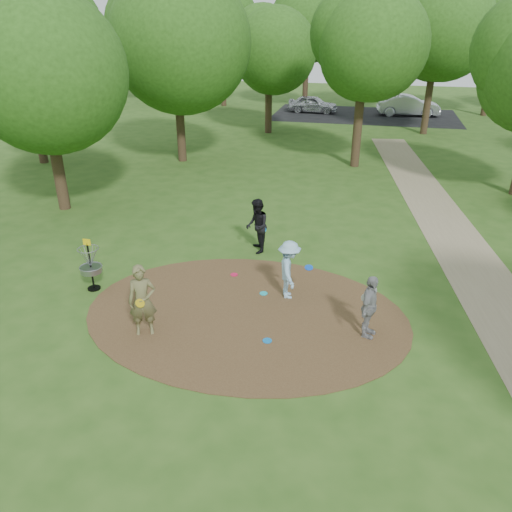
# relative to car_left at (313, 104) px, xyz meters

# --- Properties ---
(ground) EXTENTS (100.00, 100.00, 0.00)m
(ground) POSITION_rel_car_left_xyz_m (2.11, -30.28, -0.66)
(ground) COLOR #2D5119
(ground) RESTS_ON ground
(dirt_clearing) EXTENTS (8.40, 8.40, 0.02)m
(dirt_clearing) POSITION_rel_car_left_xyz_m (2.11, -30.28, -0.65)
(dirt_clearing) COLOR #47301C
(dirt_clearing) RESTS_ON ground
(footpath) EXTENTS (7.55, 39.89, 0.01)m
(footpath) POSITION_rel_car_left_xyz_m (8.61, -28.28, -0.65)
(footpath) COLOR #8C7A5B
(footpath) RESTS_ON ground
(parking_lot) EXTENTS (14.00, 8.00, 0.01)m
(parking_lot) POSITION_rel_car_left_xyz_m (4.11, -0.28, -0.66)
(parking_lot) COLOR black
(parking_lot) RESTS_ON ground
(player_observer_with_disc) EXTENTS (0.78, 0.66, 1.82)m
(player_observer_with_disc) POSITION_rel_car_left_xyz_m (-0.04, -31.67, 0.25)
(player_observer_with_disc) COLOR brown
(player_observer_with_disc) RESTS_ON ground
(player_throwing_with_disc) EXTENTS (1.10, 1.19, 1.65)m
(player_throwing_with_disc) POSITION_rel_car_left_xyz_m (3.04, -29.15, 0.16)
(player_throwing_with_disc) COLOR #94C2DD
(player_throwing_with_disc) RESTS_ON ground
(player_walking_with_disc) EXTENTS (0.92, 1.04, 1.78)m
(player_walking_with_disc) POSITION_rel_car_left_xyz_m (1.55, -26.49, 0.23)
(player_walking_with_disc) COLOR black
(player_walking_with_disc) RESTS_ON ground
(player_waiting_with_disc) EXTENTS (0.62, 1.01, 1.61)m
(player_waiting_with_disc) POSITION_rel_car_left_xyz_m (5.20, -30.57, 0.14)
(player_waiting_with_disc) COLOR gray
(player_waiting_with_disc) RESTS_ON ground
(disc_ground_cyan) EXTENTS (0.22, 0.22, 0.02)m
(disc_ground_cyan) POSITION_rel_car_left_xyz_m (2.36, -29.19, -0.63)
(disc_ground_cyan) COLOR #17ADBD
(disc_ground_cyan) RESTS_ON dirt_clearing
(disc_ground_blue) EXTENTS (0.22, 0.22, 0.02)m
(disc_ground_blue) POSITION_rel_car_left_xyz_m (2.92, -31.36, -0.63)
(disc_ground_blue) COLOR #0B6DBF
(disc_ground_blue) RESTS_ON dirt_clearing
(disc_ground_red) EXTENTS (0.22, 0.22, 0.02)m
(disc_ground_red) POSITION_rel_car_left_xyz_m (1.27, -28.30, -0.63)
(disc_ground_red) COLOR #D31545
(disc_ground_red) RESTS_ON dirt_clearing
(car_left) EXTENTS (3.96, 1.77, 1.32)m
(car_left) POSITION_rel_car_left_xyz_m (0.00, 0.00, 0.00)
(car_left) COLOR #ABAEB3
(car_left) RESTS_ON ground
(car_right) EXTENTS (4.81, 2.03, 1.55)m
(car_right) POSITION_rel_car_left_xyz_m (7.33, 0.22, 0.11)
(car_right) COLOR #B6B9BE
(car_right) RESTS_ON ground
(disc_golf_basket) EXTENTS (0.63, 0.63, 1.54)m
(disc_golf_basket) POSITION_rel_car_left_xyz_m (-2.39, -29.98, 0.21)
(disc_golf_basket) COLOR black
(disc_golf_basket) RESTS_ON ground
(tree_ring) EXTENTS (37.18, 45.72, 9.05)m
(tree_ring) POSITION_rel_car_left_xyz_m (3.83, -22.16, 4.62)
(tree_ring) COLOR #332316
(tree_ring) RESTS_ON ground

